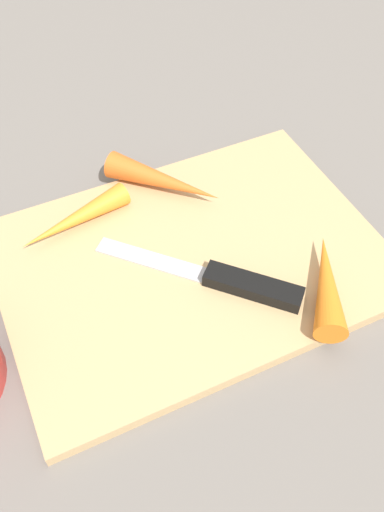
# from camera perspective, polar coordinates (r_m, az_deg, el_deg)

# --- Properties ---
(ground_plane) EXTENTS (1.40, 1.40, 0.00)m
(ground_plane) POSITION_cam_1_polar(r_m,az_deg,el_deg) (0.53, 0.00, -0.82)
(ground_plane) COLOR slate
(cutting_board) EXTENTS (0.36, 0.26, 0.01)m
(cutting_board) POSITION_cam_1_polar(r_m,az_deg,el_deg) (0.53, 0.00, -0.41)
(cutting_board) COLOR tan
(cutting_board) RESTS_ON ground_plane
(knife) EXTENTS (0.15, 0.16, 0.01)m
(knife) POSITION_cam_1_polar(r_m,az_deg,el_deg) (0.50, 4.90, -2.79)
(knife) COLOR #B7B7BC
(knife) RESTS_ON cutting_board
(carrot_medium) EXTENTS (0.12, 0.05, 0.02)m
(carrot_medium) POSITION_cam_1_polar(r_m,az_deg,el_deg) (0.55, -12.07, 3.79)
(carrot_medium) COLOR orange
(carrot_medium) RESTS_ON cutting_board
(carrot_shortest) EXTENTS (0.08, 0.11, 0.03)m
(carrot_shortest) POSITION_cam_1_polar(r_m,az_deg,el_deg) (0.50, 13.85, -2.74)
(carrot_shortest) COLOR orange
(carrot_shortest) RESTS_ON cutting_board
(carrot_longest) EXTENTS (0.10, 0.11, 0.03)m
(carrot_longest) POSITION_cam_1_polar(r_m,az_deg,el_deg) (0.57, -2.98, 7.83)
(carrot_longest) COLOR orange
(carrot_longest) RESTS_ON cutting_board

